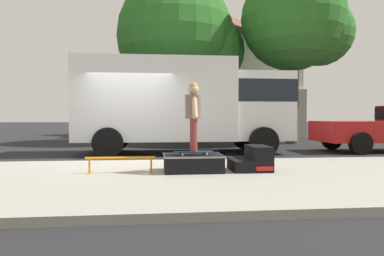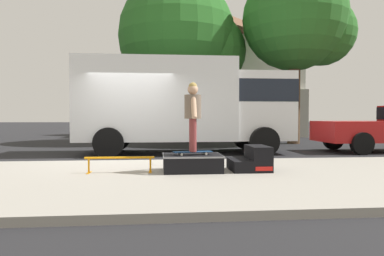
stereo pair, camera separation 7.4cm
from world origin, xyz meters
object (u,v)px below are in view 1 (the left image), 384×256
(kicker_ramp, at_px, (253,160))
(grind_rail, at_px, (120,161))
(box_truck, at_px, (185,102))
(street_tree_main, at_px, (299,23))
(skate_box, at_px, (193,162))
(skater_kid, at_px, (194,111))
(street_tree_neighbour, at_px, (182,40))
(skateboard, at_px, (194,152))

(kicker_ramp, xyz_separation_m, grind_rail, (-2.66, -0.04, 0.03))
(grind_rail, distance_m, box_truck, 5.17)
(kicker_ramp, relative_size, street_tree_main, 0.11)
(skate_box, bearing_deg, skater_kid, -82.31)
(box_truck, bearing_deg, grind_rail, -109.46)
(skate_box, relative_size, street_tree_neighbour, 0.15)
(skate_box, height_order, skateboard, skateboard)
(grind_rail, height_order, box_truck, box_truck)
(skater_kid, distance_m, street_tree_neighbour, 10.59)
(skater_kid, distance_m, box_truck, 4.74)
(skate_box, relative_size, skateboard, 1.46)
(skate_box, bearing_deg, street_tree_main, 55.84)
(grind_rail, distance_m, street_tree_neighbour, 11.11)
(street_tree_main, bearing_deg, kicker_ramp, -117.97)
(grind_rail, height_order, skater_kid, skater_kid)
(grind_rail, xyz_separation_m, skateboard, (1.43, -0.02, 0.16))
(skateboard, distance_m, box_truck, 4.88)
(street_tree_main, distance_m, street_tree_neighbour, 5.38)
(skate_box, xyz_separation_m, street_tree_main, (5.67, 8.36, 5.14))
(skateboard, distance_m, skater_kid, 0.82)
(street_tree_neighbour, bearing_deg, skate_box, -93.16)
(kicker_ramp, height_order, street_tree_main, street_tree_main)
(street_tree_main, bearing_deg, street_tree_neighbour, 163.26)
(kicker_ramp, xyz_separation_m, street_tree_main, (4.44, 8.36, 5.11))
(skater_kid, bearing_deg, street_tree_neighbour, 86.90)
(kicker_ramp, height_order, grind_rail, kicker_ramp)
(grind_rail, distance_m, skater_kid, 1.73)
(skate_box, height_order, skater_kid, skater_kid)
(skate_box, relative_size, street_tree_main, 0.15)
(grind_rail, relative_size, street_tree_main, 0.17)
(grind_rail, height_order, street_tree_neighbour, street_tree_neighbour)
(skateboard, bearing_deg, grind_rail, 179.40)
(skater_kid, bearing_deg, grind_rail, 179.40)
(grind_rail, xyz_separation_m, skater_kid, (1.43, -0.02, 0.98))
(skater_kid, bearing_deg, box_truck, 87.22)
(skater_kid, height_order, box_truck, box_truck)
(box_truck, relative_size, street_tree_neighbour, 0.88)
(box_truck, bearing_deg, kicker_ramp, -77.94)
(skate_box, distance_m, street_tree_neighbour, 10.93)
(skate_box, xyz_separation_m, grind_rail, (-1.43, -0.04, 0.05))
(grind_rail, relative_size, skater_kid, 0.98)
(skateboard, xyz_separation_m, street_tree_neighbour, (0.54, 9.96, 4.38))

